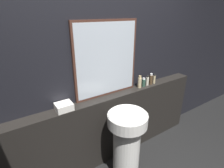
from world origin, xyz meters
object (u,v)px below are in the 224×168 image
at_px(pedestal_sink, 127,142).
at_px(mirror, 107,60).
at_px(conditioner_bottle, 144,82).
at_px(lotion_bottle, 147,81).
at_px(hand_soap_bottle, 154,79).
at_px(shampoo_bottle, 140,82).
at_px(towel_stack, 64,107).
at_px(body_wash_bottle, 151,79).

height_order(pedestal_sink, mirror, mirror).
bearing_deg(pedestal_sink, conditioner_bottle, 33.72).
distance_m(lotion_bottle, hand_soap_bottle, 0.14).
bearing_deg(conditioner_bottle, shampoo_bottle, 180.00).
relative_size(conditioner_bottle, hand_soap_bottle, 0.88).
xyz_separation_m(shampoo_bottle, conditioner_bottle, (0.07, -0.00, -0.02)).
height_order(mirror, towel_stack, mirror).
height_order(towel_stack, body_wash_bottle, body_wash_bottle).
bearing_deg(towel_stack, shampoo_bottle, 0.00).
bearing_deg(mirror, body_wash_bottle, -5.37).
bearing_deg(shampoo_bottle, lotion_bottle, 0.00).
bearing_deg(pedestal_sink, hand_soap_bottle, 26.26).
xyz_separation_m(lotion_bottle, body_wash_bottle, (0.07, 0.00, 0.01)).
xyz_separation_m(lotion_bottle, hand_soap_bottle, (0.14, 0.00, -0.00)).
relative_size(shampoo_bottle, hand_soap_bottle, 1.22).
distance_m(pedestal_sink, conditioner_bottle, 0.85).
relative_size(shampoo_bottle, body_wash_bottle, 1.04).
height_order(pedestal_sink, shampoo_bottle, shampoo_bottle).
height_order(shampoo_bottle, body_wash_bottle, shampoo_bottle).
relative_size(shampoo_bottle, conditioner_bottle, 1.38).
distance_m(mirror, lotion_bottle, 0.73).
distance_m(pedestal_sink, hand_soap_bottle, 1.00).
xyz_separation_m(mirror, body_wash_bottle, (0.69, -0.07, -0.37)).
bearing_deg(hand_soap_bottle, body_wash_bottle, 180.00).
distance_m(body_wash_bottle, hand_soap_bottle, 0.07).
relative_size(pedestal_sink, conditioner_bottle, 7.33).
xyz_separation_m(conditioner_bottle, hand_soap_bottle, (0.20, 0.00, 0.01)).
height_order(mirror, body_wash_bottle, mirror).
bearing_deg(shampoo_bottle, towel_stack, 180.00).
relative_size(towel_stack, lotion_bottle, 1.17).
xyz_separation_m(shampoo_bottle, lotion_bottle, (0.14, 0.00, -0.01)).
relative_size(lotion_bottle, hand_soap_bottle, 1.06).
relative_size(pedestal_sink, shampoo_bottle, 5.30).
distance_m(mirror, shampoo_bottle, 0.61).
bearing_deg(body_wash_bottle, pedestal_sink, -151.68).
bearing_deg(body_wash_bottle, hand_soap_bottle, 0.00).
distance_m(pedestal_sink, towel_stack, 0.82).
bearing_deg(towel_stack, conditioner_bottle, -0.00).
xyz_separation_m(conditioner_bottle, body_wash_bottle, (0.14, 0.00, 0.02)).
relative_size(pedestal_sink, mirror, 1.00).
distance_m(shampoo_bottle, body_wash_bottle, 0.21).
height_order(towel_stack, shampoo_bottle, shampoo_bottle).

